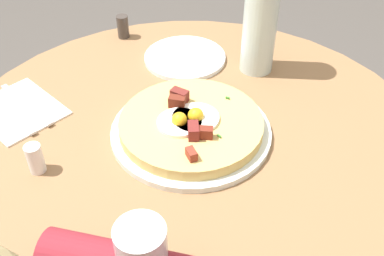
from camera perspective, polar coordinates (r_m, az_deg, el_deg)
dining_table at (r=0.98m, az=-0.18°, el=-8.62°), size 0.92×0.92×0.71m
pizza_plate at (r=0.86m, az=0.20°, el=-0.45°), size 0.30×0.30×0.01m
breakfast_pizza at (r=0.85m, az=0.13°, el=0.50°), size 0.27×0.27×0.05m
bread_plate at (r=1.08m, az=-0.87°, el=8.64°), size 0.19×0.19×0.01m
napkin at (r=0.98m, az=-20.55°, el=2.09°), size 0.22×0.22×0.00m
fork at (r=0.99m, az=-19.73°, el=2.77°), size 0.15×0.12×0.00m
knife at (r=0.98m, az=-21.51°, el=1.82°), size 0.15×0.12×0.00m
water_bottle at (r=0.99m, az=8.54°, el=14.08°), size 0.07×0.07×0.28m
salt_shaker at (r=0.82m, az=-18.71°, el=-3.57°), size 0.03×0.03×0.05m
pepper_shaker at (r=1.17m, az=-8.49°, el=12.22°), size 0.03×0.03×0.06m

